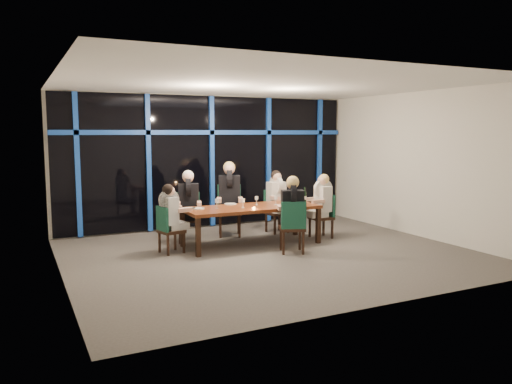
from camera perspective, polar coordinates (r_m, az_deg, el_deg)
room at (r=8.74m, az=1.74°, el=5.93°), size 7.04×7.00×3.02m
window_wall at (r=11.44m, az=-5.10°, el=3.74°), size 6.86×0.43×2.94m
dining_table at (r=9.57m, az=-0.53°, el=-2.06°), size 2.60×1.00×0.75m
chair_far_left at (r=10.03m, az=-7.71°, el=-2.53°), size 0.56×0.56×0.97m
chair_far_mid at (r=10.52m, az=-3.07°, el=-1.75°), size 0.64×0.64×1.06m
chair_far_right at (r=10.85m, az=2.20°, el=-1.90°), size 0.46×0.46×0.92m
chair_end_left at (r=9.06m, az=-10.08°, el=-3.99°), size 0.47×0.47×0.85m
chair_end_right at (r=10.37m, az=7.83°, el=-2.44°), size 0.43×0.43×0.90m
chair_near_mid at (r=8.94m, az=4.21°, el=-3.70°), size 0.57×0.57×0.95m
diner_far_left at (r=9.89m, az=-7.73°, el=-0.41°), size 0.57×0.66×0.94m
diner_far_mid at (r=10.38m, az=-3.06°, el=0.46°), size 0.65×0.73×1.03m
diner_far_right at (r=10.74m, az=2.43°, el=-0.03°), size 0.48×0.59×0.90m
diner_end_left at (r=9.04m, az=-9.72°, el=-1.81°), size 0.57×0.47×0.83m
diner_end_right at (r=10.27m, az=7.50°, el=-0.50°), size 0.57×0.46×0.88m
diner_near_mid at (r=8.95m, az=4.15°, el=-1.23°), size 0.58×0.65×0.93m
plate_far_left at (r=9.35m, az=-7.65°, el=-1.86°), size 0.24×0.24×0.01m
plate_far_mid at (r=9.85m, az=-2.93°, el=-1.37°), size 0.24×0.24×0.01m
plate_far_right at (r=10.29m, az=4.17°, el=-1.03°), size 0.24×0.24×0.01m
plate_end_left at (r=9.32m, az=-6.67°, el=-1.87°), size 0.24×0.24×0.01m
plate_end_right at (r=10.01m, az=4.73°, el=-1.26°), size 0.24×0.24×0.01m
plate_near_mid at (r=9.53m, az=3.61°, el=-1.66°), size 0.24×0.24×0.01m
wine_bottle at (r=9.95m, az=5.57°, el=-0.61°), size 0.08×0.08×0.33m
water_pitcher at (r=9.71m, az=3.92°, el=-0.97°), size 0.12×0.10×0.19m
tea_light at (r=9.23m, az=-0.25°, el=-1.86°), size 0.05×0.05×0.03m
wine_glass_a at (r=9.37m, az=-1.49°, el=-1.04°), size 0.07×0.07×0.18m
wine_glass_b at (r=9.76m, az=0.07°, el=-0.75°), size 0.07×0.07×0.17m
wine_glass_c at (r=9.78m, az=2.29°, el=-0.72°), size 0.07×0.07×0.18m
wine_glass_d at (r=9.33m, az=-4.50°, el=-1.08°), size 0.07×0.07×0.18m
wine_glass_e at (r=10.10m, az=3.86°, el=-0.53°), size 0.06×0.06×0.16m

